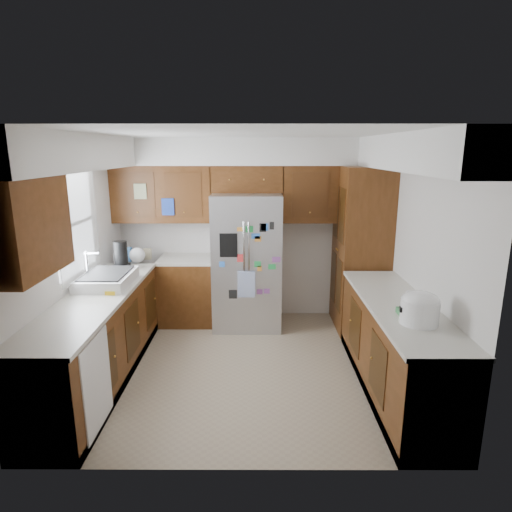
% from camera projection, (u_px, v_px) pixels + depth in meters
% --- Properties ---
extents(floor, '(3.60, 3.60, 0.00)m').
position_uv_depth(floor, '(245.00, 366.00, 4.77)').
color(floor, tan).
rests_on(floor, ground).
extents(room_shell, '(3.64, 3.24, 2.52)m').
position_uv_depth(room_shell, '(235.00, 199.00, 4.69)').
color(room_shell, silver).
rests_on(room_shell, ground).
extents(left_counter_run, '(1.36, 3.20, 0.92)m').
position_uv_depth(left_counter_run, '(121.00, 329.00, 4.70)').
color(left_counter_run, '#46260D').
rests_on(left_counter_run, ground).
extents(right_counter_run, '(0.63, 2.25, 0.92)m').
position_uv_depth(right_counter_run, '(395.00, 351.00, 4.21)').
color(right_counter_run, '#46260D').
rests_on(right_counter_run, ground).
extents(pantry, '(0.60, 0.90, 2.15)m').
position_uv_depth(pantry, '(361.00, 249.00, 5.63)').
color(pantry, '#46260D').
rests_on(pantry, ground).
extents(fridge, '(0.90, 0.79, 1.80)m').
position_uv_depth(fridge, '(247.00, 261.00, 5.73)').
color(fridge, '#A3A4A8').
rests_on(fridge, ground).
extents(bridge_cabinet, '(0.96, 0.34, 0.35)m').
position_uv_depth(bridge_cabinet, '(247.00, 179.00, 5.69)').
color(bridge_cabinet, '#46260D').
rests_on(bridge_cabinet, fridge).
extents(fridge_top_items, '(0.96, 0.36, 0.28)m').
position_uv_depth(fridge_top_items, '(243.00, 156.00, 5.60)').
color(fridge_top_items, '#2A37AD').
rests_on(fridge_top_items, bridge_cabinet).
extents(sink_assembly, '(0.52, 0.71, 0.37)m').
position_uv_depth(sink_assembly, '(107.00, 279.00, 4.64)').
color(sink_assembly, white).
rests_on(sink_assembly, left_counter_run).
extents(left_counter_clutter, '(0.37, 0.87, 0.38)m').
position_uv_depth(left_counter_clutter, '(128.00, 257.00, 5.34)').
color(left_counter_clutter, black).
rests_on(left_counter_clutter, left_counter_run).
extents(rice_cooker, '(0.33, 0.32, 0.28)m').
position_uv_depth(rice_cooker, '(420.00, 307.00, 3.58)').
color(rice_cooker, white).
rests_on(rice_cooker, right_counter_run).
extents(paper_towel, '(0.11, 0.11, 0.25)m').
position_uv_depth(paper_towel, '(411.00, 307.00, 3.64)').
color(paper_towel, white).
rests_on(paper_towel, right_counter_run).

